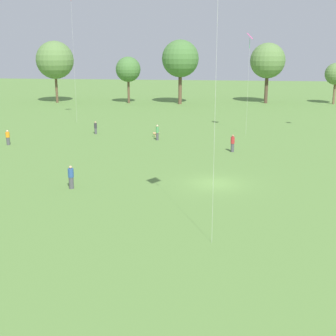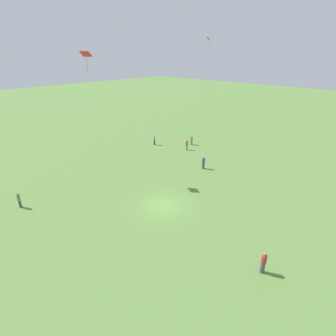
{
  "view_description": "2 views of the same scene",
  "coord_description": "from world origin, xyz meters",
  "px_view_note": "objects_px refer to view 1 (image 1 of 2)",
  "views": [
    {
      "loc": [
        0.73,
        -36.91,
        10.9
      ],
      "look_at": [
        -3.7,
        -1.63,
        1.62
      ],
      "focal_mm": 50.0,
      "sensor_mm": 36.0,
      "label": 1
    },
    {
      "loc": [
        17.38,
        17.26,
        15.4
      ],
      "look_at": [
        -0.45,
        0.44,
        4.54
      ],
      "focal_mm": 28.0,
      "sensor_mm": 36.0,
      "label": 2
    }
  ],
  "objects_px": {
    "person_4": "(233,143)",
    "person_2": "(8,138)",
    "dog_0": "(156,133)",
    "person_8": "(71,177)",
    "person_0": "(157,132)",
    "kite_2": "(250,40)",
    "person_10": "(96,128)"
  },
  "relations": [
    {
      "from": "person_2",
      "to": "dog_0",
      "type": "bearing_deg",
      "value": 153.19
    },
    {
      "from": "person_0",
      "to": "person_8",
      "type": "relative_size",
      "value": 0.99
    },
    {
      "from": "person_4",
      "to": "kite_2",
      "type": "bearing_deg",
      "value": 145.72
    },
    {
      "from": "person_2",
      "to": "person_8",
      "type": "height_order",
      "value": "person_8"
    },
    {
      "from": "person_0",
      "to": "dog_0",
      "type": "bearing_deg",
      "value": -52.66
    },
    {
      "from": "person_8",
      "to": "dog_0",
      "type": "height_order",
      "value": "person_8"
    },
    {
      "from": "person_8",
      "to": "person_10",
      "type": "height_order",
      "value": "person_8"
    },
    {
      "from": "person_2",
      "to": "dog_0",
      "type": "relative_size",
      "value": 2.04
    },
    {
      "from": "dog_0",
      "to": "person_2",
      "type": "bearing_deg",
      "value": -82.17
    },
    {
      "from": "person_4",
      "to": "kite_2",
      "type": "height_order",
      "value": "kite_2"
    },
    {
      "from": "person_8",
      "to": "dog_0",
      "type": "bearing_deg",
      "value": -35.68
    },
    {
      "from": "person_2",
      "to": "person_10",
      "type": "relative_size",
      "value": 1.06
    },
    {
      "from": "person_2",
      "to": "dog_0",
      "type": "height_order",
      "value": "person_2"
    },
    {
      "from": "person_4",
      "to": "kite_2",
      "type": "distance_m",
      "value": 15.12
    },
    {
      "from": "person_0",
      "to": "kite_2",
      "type": "distance_m",
      "value": 15.95
    },
    {
      "from": "dog_0",
      "to": "person_4",
      "type": "bearing_deg",
      "value": 34.8
    },
    {
      "from": "person_10",
      "to": "person_2",
      "type": "bearing_deg",
      "value": -112.44
    },
    {
      "from": "person_10",
      "to": "person_8",
      "type": "bearing_deg",
      "value": -56.1
    },
    {
      "from": "person_2",
      "to": "person_10",
      "type": "distance_m",
      "value": 11.28
    },
    {
      "from": "person_2",
      "to": "person_4",
      "type": "relative_size",
      "value": 0.92
    },
    {
      "from": "person_10",
      "to": "kite_2",
      "type": "distance_m",
      "value": 22.05
    },
    {
      "from": "person_10",
      "to": "kite_2",
      "type": "height_order",
      "value": "kite_2"
    },
    {
      "from": "person_0",
      "to": "person_8",
      "type": "height_order",
      "value": "person_8"
    },
    {
      "from": "person_0",
      "to": "person_10",
      "type": "bearing_deg",
      "value": 5.37
    },
    {
      "from": "person_10",
      "to": "kite_2",
      "type": "relative_size",
      "value": 0.13
    },
    {
      "from": "person_2",
      "to": "person_8",
      "type": "relative_size",
      "value": 0.92
    },
    {
      "from": "person_4",
      "to": "person_2",
      "type": "bearing_deg",
      "value": -115.64
    },
    {
      "from": "person_0",
      "to": "person_2",
      "type": "xyz_separation_m",
      "value": [
        -16.45,
        -4.9,
        -0.1
      ]
    },
    {
      "from": "kite_2",
      "to": "person_8",
      "type": "bearing_deg",
      "value": -154.65
    },
    {
      "from": "dog_0",
      "to": "person_0",
      "type": "bearing_deg",
      "value": -4.0
    },
    {
      "from": "kite_2",
      "to": "person_2",
      "type": "bearing_deg",
      "value": 165.42
    },
    {
      "from": "person_0",
      "to": "dog_0",
      "type": "distance_m",
      "value": 2.32
    }
  ]
}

